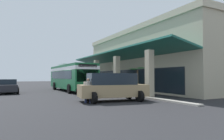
% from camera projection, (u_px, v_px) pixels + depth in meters
% --- Properties ---
extents(ground, '(120.00, 120.00, 0.00)m').
position_uv_depth(ground, '(132.00, 91.00, 24.57)').
color(ground, '#262628').
extents(curb_strip, '(26.68, 0.50, 0.12)m').
position_uv_depth(curb_strip, '(104.00, 91.00, 23.31)').
color(curb_strip, '#9E998E').
rests_on(curb_strip, ground).
extents(plaza_building, '(22.53, 16.49, 7.72)m').
position_uv_depth(plaza_building, '(166.00, 62.00, 27.86)').
color(plaza_building, '#B2A88E').
rests_on(plaza_building, ground).
extents(transit_bus, '(11.27, 3.01, 3.34)m').
position_uv_depth(transit_bus, '(71.00, 76.00, 24.15)').
color(transit_bus, '#196638').
rests_on(transit_bus, ground).
extents(parked_suv_tan, '(3.17, 5.04, 1.97)m').
position_uv_depth(parked_suv_tan, '(112.00, 87.00, 14.06)').
color(parked_suv_tan, '#9E845B').
rests_on(parked_suv_tan, ground).
extents(parked_sedan_charcoal, '(4.44, 2.08, 1.47)m').
position_uv_depth(parked_sedan_charcoal, '(8.00, 86.00, 20.74)').
color(parked_sedan_charcoal, '#232328').
rests_on(parked_sedan_charcoal, ground).
extents(pedestrian, '(0.43, 0.67, 1.62)m').
position_uv_depth(pedestrian, '(88.00, 89.00, 13.05)').
color(pedestrian, navy).
rests_on(pedestrian, ground).
extents(potted_palm, '(2.12, 1.94, 2.71)m').
position_uv_depth(potted_palm, '(137.00, 86.00, 19.86)').
color(potted_palm, gray).
rests_on(potted_palm, ground).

